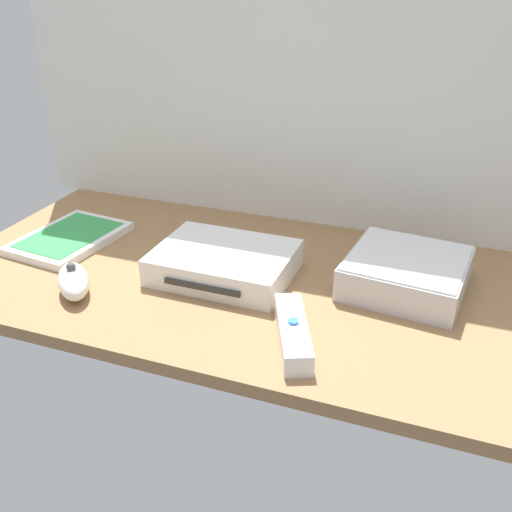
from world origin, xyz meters
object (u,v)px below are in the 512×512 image
mini_computer (406,273)px  game_case (70,238)px  remote_wand (293,332)px  remote_nunchuk (73,281)px  game_console (224,263)px

mini_computer → game_case: 57.69cm
game_case → remote_wand: remote_wand is taller
remote_wand → mini_computer: bearing=35.4°
mini_computer → remote_wand: (-11.81, -19.24, -1.13)cm
game_case → remote_nunchuk: remote_nunchuk is taller
game_case → mini_computer: bearing=10.5°
game_case → remote_nunchuk: 18.48cm
remote_wand → game_case: bearing=138.7°
mini_computer → remote_nunchuk: size_ratio=1.79×
mini_computer → game_case: bearing=-175.9°
game_console → remote_nunchuk: remote_nunchuk is taller
game_case → remote_wand: 48.14cm
game_case → remote_wand: size_ratio=1.36×
remote_wand → remote_nunchuk: (-34.20, 0.69, 0.53)cm
game_console → remote_wand: 20.50cm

